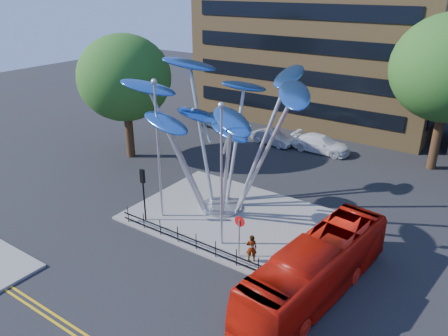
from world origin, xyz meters
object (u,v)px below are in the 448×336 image
Objects in this scene: street_lamp_left at (158,139)px; parked_car_right at (321,144)px; pedestrian at (251,248)px; traffic_light_island at (143,184)px; parked_car_left at (216,120)px; tree_left at (124,78)px; leaf_sculpture at (222,109)px; red_bus at (316,269)px; no_entry_sign_island at (239,230)px; street_lamp_right at (221,164)px; parked_car_mid at (272,137)px.

street_lamp_left is 17.84m from parked_car_right.
traffic_light_island is at bearing -34.42° from pedestrian.
traffic_light_island is 19.98m from parked_car_left.
leaf_sculpture is at bearing -15.55° from tree_left.
pedestrian is at bearing -7.82° from street_lamp_left.
parked_car_left is at bearing 126.85° from leaf_sculpture.
leaf_sculpture reaches higher than red_bus.
street_lamp_left reaches higher than no_entry_sign_island.
no_entry_sign_island reaches higher than parked_car_left.
leaf_sculpture is 7.98× the size of pedestrian.
street_lamp_right is at bearing -25.77° from tree_left.
red_bus is 21.22m from parked_car_mid.
tree_left is at bearing 165.73° from red_bus.
red_bus is 6.54× the size of pedestrian.
red_bus is (8.67, -4.55, -5.42)m from leaf_sculpture.
red_bus is (4.60, -0.39, -0.36)m from no_entry_sign_island.
parked_car_left is (-8.19, 17.35, -4.60)m from street_lamp_left.
parked_car_right is (-7.49, 18.22, -0.70)m from red_bus.
leaf_sculpture is 11.19m from red_bus.
street_lamp_right is 1.87× the size of parked_car_left.
tree_left is 6.47× the size of pedestrian.
parked_car_right is (-3.67, 17.85, -0.20)m from pedestrian.
leaf_sculpture is at bearing -139.13° from parked_car_left.
street_lamp_right is 22.61m from parked_car_left.
no_entry_sign_island is (16.00, -7.48, -4.98)m from tree_left.
red_bus is at bearing -27.72° from leaf_sculpture.
street_lamp_right is (2.57, -3.68, -1.78)m from leaf_sculpture.
traffic_light_island reaches higher than parked_car_left.
traffic_light_island reaches higher than pedestrian.
parked_car_mid is (-8.17, 17.11, -0.28)m from pedestrian.
parked_car_mid is at bearing 131.07° from red_bus.
leaf_sculpture is 4.83m from street_lamp_right.
leaf_sculpture is at bearing 134.33° from no_entry_sign_island.
tree_left is 12.49m from parked_car_left.
tree_left reaches higher than pedestrian.
no_entry_sign_island is 0.55× the size of parked_car_left.
tree_left is at bearing 177.12° from parked_car_left.
red_bus is 2.57× the size of parked_car_mid.
street_lamp_right is at bearing 5.19° from traffic_light_island.
street_lamp_right is at bearing -5.71° from street_lamp_left.
parked_car_right is at bearing 38.28° from tree_left.
tree_left is at bearing 164.45° from leaf_sculpture.
traffic_light_island is 17.23m from parked_car_mid.
red_bus is 19.71m from parked_car_right.
pedestrian is at bearing -135.84° from parked_car_left.
red_bus is at bearing -20.92° from tree_left.
street_lamp_right is at bearing -154.23° from parked_car_mid.
leaf_sculpture reaches higher than parked_car_right.
pedestrian is at bearing -40.75° from leaf_sculpture.
parked_car_mid is (-0.39, 17.11, -1.95)m from traffic_light_island.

